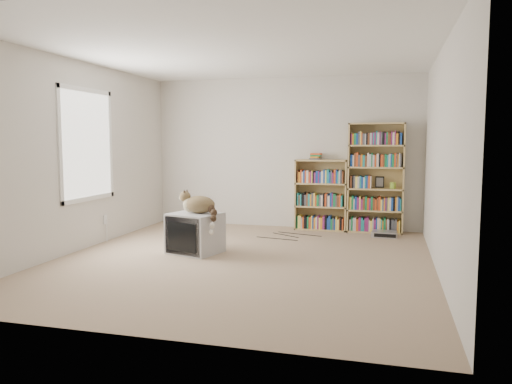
% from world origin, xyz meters
% --- Properties ---
extents(floor, '(4.50, 5.00, 0.01)m').
position_xyz_m(floor, '(0.00, 0.00, 0.00)').
color(floor, tan).
rests_on(floor, ground).
extents(wall_back, '(4.50, 0.02, 2.50)m').
position_xyz_m(wall_back, '(0.00, 2.50, 1.25)').
color(wall_back, beige).
rests_on(wall_back, floor).
extents(wall_front, '(4.50, 0.02, 2.50)m').
position_xyz_m(wall_front, '(0.00, -2.50, 1.25)').
color(wall_front, beige).
rests_on(wall_front, floor).
extents(wall_left, '(0.02, 5.00, 2.50)m').
position_xyz_m(wall_left, '(-2.25, 0.00, 1.25)').
color(wall_left, beige).
rests_on(wall_left, floor).
extents(wall_right, '(0.02, 5.00, 2.50)m').
position_xyz_m(wall_right, '(2.25, 0.00, 1.25)').
color(wall_right, beige).
rests_on(wall_right, floor).
extents(ceiling, '(4.50, 5.00, 0.02)m').
position_xyz_m(ceiling, '(0.00, 0.00, 2.50)').
color(ceiling, white).
rests_on(ceiling, wall_back).
extents(window, '(0.02, 1.22, 1.52)m').
position_xyz_m(window, '(-2.24, 0.20, 1.40)').
color(window, white).
rests_on(window, wall_left).
extents(crt_tv, '(0.72, 0.68, 0.52)m').
position_xyz_m(crt_tv, '(-0.70, 0.24, 0.26)').
color(crt_tv, '#B0B0B2').
rests_on(crt_tv, floor).
extents(cat, '(0.60, 0.47, 0.50)m').
position_xyz_m(cat, '(-0.62, 0.22, 0.60)').
color(cat, '#372716').
rests_on(cat, crt_tv).
extents(bookcase_tall, '(0.87, 0.30, 1.73)m').
position_xyz_m(bookcase_tall, '(1.51, 2.36, 0.83)').
color(bookcase_tall, '#A78753').
rests_on(bookcase_tall, floor).
extents(bookcase_short, '(0.84, 0.30, 1.15)m').
position_xyz_m(bookcase_short, '(0.64, 2.36, 0.53)').
color(bookcase_short, '#A78753').
rests_on(bookcase_short, floor).
extents(book_stack, '(0.18, 0.24, 0.10)m').
position_xyz_m(book_stack, '(0.54, 2.36, 1.20)').
color(book_stack, '#CE461B').
rests_on(book_stack, bookcase_short).
extents(green_mug, '(0.09, 0.09, 0.10)m').
position_xyz_m(green_mug, '(1.77, 2.34, 0.76)').
color(green_mug, '#85B032').
rests_on(green_mug, bookcase_tall).
extents(framed_print, '(0.13, 0.05, 0.18)m').
position_xyz_m(framed_print, '(1.57, 2.44, 0.80)').
color(framed_print, black).
rests_on(framed_print, bookcase_tall).
extents(dvd_player, '(0.39, 0.29, 0.09)m').
position_xyz_m(dvd_player, '(1.66, 1.98, 0.04)').
color(dvd_player, '#A5A6AA').
rests_on(dvd_player, floor).
extents(wall_outlet, '(0.01, 0.08, 0.13)m').
position_xyz_m(wall_outlet, '(-2.24, 0.58, 0.32)').
color(wall_outlet, silver).
rests_on(wall_outlet, wall_left).
extents(floor_cables, '(1.20, 0.70, 0.01)m').
position_xyz_m(floor_cables, '(-0.18, 1.64, 0.00)').
color(floor_cables, black).
rests_on(floor_cables, floor).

